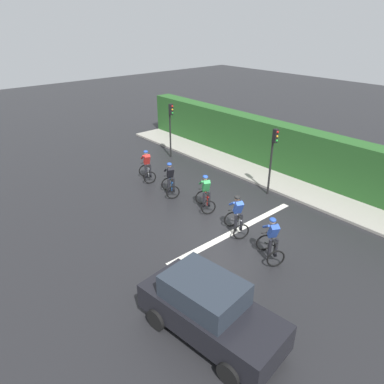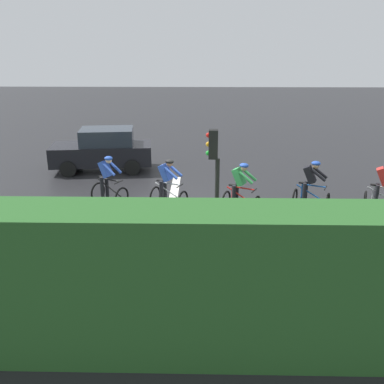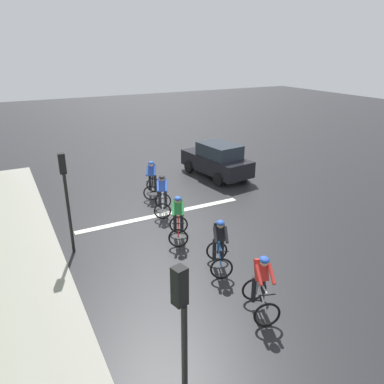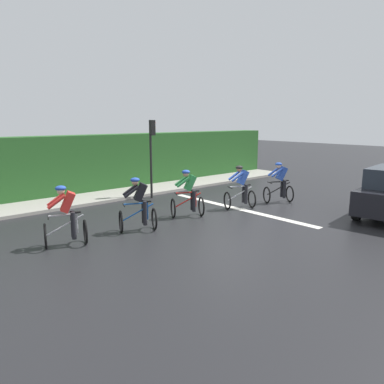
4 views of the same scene
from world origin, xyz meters
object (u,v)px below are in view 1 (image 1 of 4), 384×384
(car_black, at_px, (209,309))
(cyclist_fourth, at_px, (237,216))
(cyclist_lead, at_px, (147,166))
(cyclist_second, at_px, (170,180))
(cyclist_mid, at_px, (206,194))
(traffic_light_near_crossing, at_px, (273,152))
(traffic_light_far_junction, at_px, (171,122))
(cyclist_trailing, at_px, (272,240))

(car_black, bearing_deg, cyclist_fourth, 34.50)
(cyclist_lead, xyz_separation_m, car_black, (-4.64, -9.74, 0.08))
(cyclist_second, relative_size, cyclist_fourth, 1.00)
(cyclist_lead, distance_m, cyclist_mid, 4.44)
(traffic_light_near_crossing, bearing_deg, cyclist_mid, 165.04)
(traffic_light_near_crossing, height_order, traffic_light_far_junction, same)
(traffic_light_far_junction, bearing_deg, cyclist_second, -128.44)
(traffic_light_far_junction, bearing_deg, car_black, -123.70)
(cyclist_mid, height_order, cyclist_trailing, same)
(cyclist_mid, bearing_deg, cyclist_fourth, -99.99)
(cyclist_fourth, xyz_separation_m, car_black, (-4.39, -3.02, 0.08))
(cyclist_lead, distance_m, car_black, 10.80)
(cyclist_mid, bearing_deg, cyclist_lead, 91.90)
(cyclist_trailing, bearing_deg, traffic_light_far_junction, 70.59)
(cyclist_mid, relative_size, traffic_light_far_junction, 0.50)
(cyclist_mid, distance_m, cyclist_trailing, 4.34)
(cyclist_lead, height_order, car_black, car_black)
(cyclist_trailing, relative_size, car_black, 0.39)
(cyclist_second, xyz_separation_m, cyclist_trailing, (-0.47, -6.52, 0.00))
(cyclist_trailing, xyz_separation_m, traffic_light_near_crossing, (4.20, 3.36, 1.43))
(cyclist_lead, xyz_separation_m, cyclist_trailing, (-0.61, -8.72, 0.00))
(cyclist_second, bearing_deg, cyclist_fourth, -91.53)
(cyclist_second, relative_size, cyclist_trailing, 1.00)
(traffic_light_near_crossing, bearing_deg, traffic_light_far_junction, 93.52)
(cyclist_lead, height_order, cyclist_fourth, same)
(car_black, distance_m, traffic_light_far_junction, 14.10)
(cyclist_mid, relative_size, traffic_light_near_crossing, 0.50)
(traffic_light_near_crossing, xyz_separation_m, traffic_light_far_junction, (-0.45, 7.29, 0.00))
(traffic_light_far_junction, bearing_deg, cyclist_lead, -148.42)
(cyclist_second, xyz_separation_m, cyclist_mid, (0.28, -2.24, 0.00))
(cyclist_mid, distance_m, car_black, 7.15)
(cyclist_fourth, height_order, traffic_light_far_junction, traffic_light_far_junction)
(car_black, xyz_separation_m, traffic_light_near_crossing, (8.24, 4.39, 1.35))
(cyclist_lead, bearing_deg, cyclist_fourth, -92.18)
(cyclist_second, height_order, traffic_light_far_junction, traffic_light_far_junction)
(cyclist_lead, distance_m, cyclist_trailing, 8.74)
(traffic_light_near_crossing, bearing_deg, cyclist_trailing, -141.37)
(cyclist_fourth, relative_size, cyclist_trailing, 1.00)
(cyclist_lead, relative_size, cyclist_second, 1.00)
(cyclist_second, height_order, traffic_light_near_crossing, traffic_light_near_crossing)
(cyclist_lead, bearing_deg, traffic_light_near_crossing, -56.16)
(cyclist_fourth, bearing_deg, car_black, -145.50)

